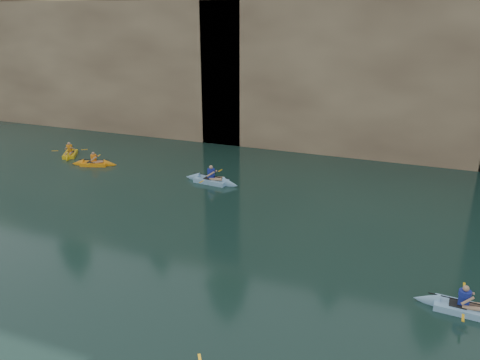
% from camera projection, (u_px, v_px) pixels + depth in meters
% --- Properties ---
extents(ground, '(160.00, 160.00, 0.00)m').
position_uv_depth(ground, '(199.00, 360.00, 13.49)').
color(ground, black).
rests_on(ground, ground).
extents(cliff, '(70.00, 16.00, 12.00)m').
position_uv_depth(cliff, '(359.00, 56.00, 37.74)').
color(cliff, tan).
rests_on(cliff, ground).
extents(cliff_slab_west, '(26.00, 2.40, 10.56)m').
position_uv_depth(cliff_slab_west, '(97.00, 65.00, 38.25)').
color(cliff_slab_west, tan).
rests_on(cliff_slab_west, ground).
extents(cliff_slab_center, '(24.00, 2.40, 11.40)m').
position_uv_depth(cliff_slab_center, '(374.00, 72.00, 30.68)').
color(cliff_slab_center, tan).
rests_on(cliff_slab_center, ground).
extents(sea_cave_west, '(4.50, 1.00, 4.00)m').
position_uv_depth(sea_cave_west, '(116.00, 108.00, 38.13)').
color(sea_cave_west, black).
rests_on(sea_cave_west, ground).
extents(sea_cave_center, '(3.50, 1.00, 3.20)m').
position_uv_depth(sea_cave_center, '(281.00, 127.00, 33.54)').
color(sea_cave_center, black).
rests_on(sea_cave_center, ground).
extents(kayaker_orange, '(3.06, 2.19, 1.14)m').
position_uv_depth(kayaker_orange, '(94.00, 163.00, 30.32)').
color(kayaker_orange, orange).
rests_on(kayaker_orange, ground).
extents(kayaker_ltblue_near, '(3.18, 2.43, 1.24)m').
position_uv_depth(kayaker_ltblue_near, '(462.00, 307.00, 15.63)').
color(kayaker_ltblue_near, '#8ABDE7').
rests_on(kayaker_ltblue_near, ground).
extents(kayaker_yellow, '(2.11, 2.92, 1.21)m').
position_uv_depth(kayaker_yellow, '(70.00, 154.00, 32.32)').
color(kayaker_yellow, yellow).
rests_on(kayaker_yellow, ground).
extents(kayaker_ltblue_mid, '(3.55, 2.60, 1.33)m').
position_uv_depth(kayaker_ltblue_mid, '(211.00, 180.00, 27.26)').
color(kayaker_ltblue_mid, '#80AFD7').
rests_on(kayaker_ltblue_mid, ground).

